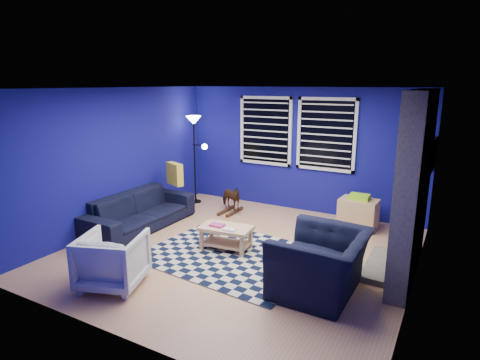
{
  "coord_description": "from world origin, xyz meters",
  "views": [
    {
      "loc": [
        2.84,
        -5.11,
        2.58
      ],
      "look_at": [
        -0.16,
        0.3,
        1.07
      ],
      "focal_mm": 30.0,
      "sensor_mm": 36.0,
      "label": 1
    }
  ],
  "objects_px": {
    "cabinet": "(358,213)",
    "tv": "(431,157)",
    "rocking_horse": "(230,197)",
    "floor_lamp": "(195,132)",
    "sofa": "(140,211)",
    "coffee_table": "(226,233)",
    "armchair_bent": "(113,260)",
    "armchair_big": "(321,263)"
  },
  "relations": [
    {
      "from": "cabinet",
      "to": "tv",
      "type": "bearing_deg",
      "value": 6.49
    },
    {
      "from": "tv",
      "to": "rocking_horse",
      "type": "xyz_separation_m",
      "value": [
        -3.55,
        -0.4,
        -1.08
      ]
    },
    {
      "from": "floor_lamp",
      "to": "sofa",
      "type": "bearing_deg",
      "value": -89.09
    },
    {
      "from": "floor_lamp",
      "to": "rocking_horse",
      "type": "bearing_deg",
      "value": -14.86
    },
    {
      "from": "rocking_horse",
      "to": "floor_lamp",
      "type": "xyz_separation_m",
      "value": [
        -1.03,
        0.27,
        1.23
      ]
    },
    {
      "from": "tv",
      "to": "coffee_table",
      "type": "xyz_separation_m",
      "value": [
        -2.67,
        -2.04,
        -1.12
      ]
    },
    {
      "from": "tv",
      "to": "cabinet",
      "type": "distance_m",
      "value": 1.55
    },
    {
      "from": "cabinet",
      "to": "floor_lamp",
      "type": "xyz_separation_m",
      "value": [
        -3.5,
        -0.07,
        1.27
      ]
    },
    {
      "from": "tv",
      "to": "armchair_bent",
      "type": "height_order",
      "value": "tv"
    },
    {
      "from": "armchair_big",
      "to": "floor_lamp",
      "type": "relative_size",
      "value": 0.63
    },
    {
      "from": "coffee_table",
      "to": "cabinet",
      "type": "height_order",
      "value": "cabinet"
    },
    {
      "from": "tv",
      "to": "sofa",
      "type": "xyz_separation_m",
      "value": [
        -4.55,
        -1.94,
        -1.08
      ]
    },
    {
      "from": "tv",
      "to": "floor_lamp",
      "type": "relative_size",
      "value": 0.53
    },
    {
      "from": "tv",
      "to": "rocking_horse",
      "type": "relative_size",
      "value": 1.67
    },
    {
      "from": "armchair_big",
      "to": "tv",
      "type": "bearing_deg",
      "value": 160.52
    },
    {
      "from": "tv",
      "to": "floor_lamp",
      "type": "distance_m",
      "value": 4.58
    },
    {
      "from": "armchair_bent",
      "to": "rocking_horse",
      "type": "xyz_separation_m",
      "value": [
        -0.19,
        3.33,
        -0.03
      ]
    },
    {
      "from": "armchair_bent",
      "to": "floor_lamp",
      "type": "xyz_separation_m",
      "value": [
        -1.22,
        3.6,
        1.2
      ]
    },
    {
      "from": "sofa",
      "to": "armchair_big",
      "type": "distance_m",
      "value": 3.65
    },
    {
      "from": "armchair_bent",
      "to": "cabinet",
      "type": "bearing_deg",
      "value": -141.98
    },
    {
      "from": "armchair_big",
      "to": "armchair_bent",
      "type": "bearing_deg",
      "value": -63.86
    },
    {
      "from": "armchair_bent",
      "to": "rocking_horse",
      "type": "distance_m",
      "value": 3.33
    },
    {
      "from": "sofa",
      "to": "rocking_horse",
      "type": "bearing_deg",
      "value": -32.65
    },
    {
      "from": "armchair_big",
      "to": "cabinet",
      "type": "xyz_separation_m",
      "value": [
        -0.11,
        2.53,
        -0.11
      ]
    },
    {
      "from": "tv",
      "to": "armchair_bent",
      "type": "relative_size",
      "value": 1.28
    },
    {
      "from": "armchair_bent",
      "to": "rocking_horse",
      "type": "relative_size",
      "value": 1.3
    },
    {
      "from": "rocking_horse",
      "to": "sofa",
      "type": "bearing_deg",
      "value": 165.25
    },
    {
      "from": "sofa",
      "to": "cabinet",
      "type": "bearing_deg",
      "value": -61.19
    },
    {
      "from": "sofa",
      "to": "floor_lamp",
      "type": "height_order",
      "value": "floor_lamp"
    },
    {
      "from": "tv",
      "to": "cabinet",
      "type": "bearing_deg",
      "value": -176.86
    },
    {
      "from": "rocking_horse",
      "to": "cabinet",
      "type": "bearing_deg",
      "value": -63.73
    },
    {
      "from": "tv",
      "to": "coffee_table",
      "type": "distance_m",
      "value": 3.54
    },
    {
      "from": "sofa",
      "to": "floor_lamp",
      "type": "distance_m",
      "value": 2.19
    },
    {
      "from": "rocking_horse",
      "to": "floor_lamp",
      "type": "distance_m",
      "value": 1.63
    },
    {
      "from": "armchair_big",
      "to": "floor_lamp",
      "type": "bearing_deg",
      "value": -123.45
    },
    {
      "from": "armchair_big",
      "to": "sofa",
      "type": "bearing_deg",
      "value": -99.58
    },
    {
      "from": "sofa",
      "to": "coffee_table",
      "type": "relative_size",
      "value": 2.56
    },
    {
      "from": "rocking_horse",
      "to": "cabinet",
      "type": "xyz_separation_m",
      "value": [
        2.48,
        0.35,
        -0.04
      ]
    },
    {
      "from": "armchair_bent",
      "to": "cabinet",
      "type": "relative_size",
      "value": 1.14
    },
    {
      "from": "armchair_bent",
      "to": "cabinet",
      "type": "distance_m",
      "value": 4.33
    },
    {
      "from": "floor_lamp",
      "to": "armchair_bent",
      "type": "bearing_deg",
      "value": -71.3
    },
    {
      "from": "tv",
      "to": "sofa",
      "type": "distance_m",
      "value": 5.06
    }
  ]
}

